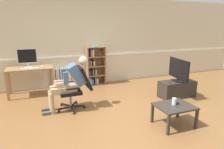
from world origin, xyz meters
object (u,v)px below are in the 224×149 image
Objects in this scene: person_seated at (69,82)px; tv_stand at (177,89)px; computer_desk at (30,72)px; drinking_glass at (174,101)px; bookshelf at (94,66)px; radiator at (62,78)px; office_chair at (77,86)px; spare_remote at (176,104)px; coffee_table at (174,108)px; imac_monitor at (27,57)px; computer_mouse at (42,67)px; tv_screen at (179,70)px; keyboard at (30,68)px.

person_seated is 1.25× the size of tv_stand.
computer_desk is 8.95× the size of drinking_glass.
bookshelf reaches higher than person_seated.
radiator is 0.83× the size of office_chair.
bookshelf reaches higher than office_chair.
spare_remote is at bearing 46.94° from office_chair.
radiator is 3.61m from coffee_table.
spare_remote is (2.59, -2.87, -0.63)m from imac_monitor.
tv_stand is 1.60m from spare_remote.
computer_mouse is 1.35m from person_seated.
computer_desk is 1.01m from radiator.
tv_stand is at bearing 84.27° from office_chair.
tv_screen reaches higher than computer_mouse.
tv_stand is at bearing -21.97° from keyboard.
office_chair is (-0.90, -1.65, -0.07)m from bookshelf.
computer_mouse is 1.43m from office_chair.
drinking_glass is (0.62, -3.10, -0.12)m from bookshelf.
computer_mouse is at bearing 155.94° from tv_stand.
bookshelf is 3.16m from drinking_glass.
office_chair is at bearing 90.00° from person_seated.
spare_remote is (-1.03, -1.21, 0.20)m from tv_stand.
bookshelf is 1.30× the size of tv_stand.
computer_mouse is at bearing -165.41° from bookshelf.
coffee_table is (2.50, -2.83, -0.29)m from computer_desk.
computer_mouse reaches higher than coffee_table.
computer_mouse is (0.31, -0.12, 0.13)m from computer_desk.
radiator is (0.56, 0.51, -0.47)m from computer_mouse.
tv_screen is at bearing -35.94° from radiator.
computer_mouse is (0.34, -0.20, -0.27)m from imac_monitor.
person_seated is (-1.07, -1.65, 0.05)m from bookshelf.
drinking_glass is at bearing 48.71° from person_seated.
radiator is 3.36m from tv_stand.
person_seated is 2.27m from spare_remote.
bookshelf is at bearing 101.22° from coffee_table.
computer_desk is 1.73× the size of coffee_table.
drinking_glass is at bearing -78.62° from bookshelf.
person_seated is at bearing -153.91° from spare_remote.
keyboard is 1.58m from office_chair.
bookshelf is 3.16m from spare_remote.
bookshelf reaches higher than tv_stand.
coffee_table is at bearing -131.09° from tv_stand.
tv_stand is at bearing 90.00° from tv_screen.
person_seated is 2.82m from tv_stand.
keyboard reaches higher than spare_remote.
keyboard is 4.28× the size of computer_mouse.
tv_screen reaches higher than coffee_table.
keyboard is 0.53× the size of radiator.
imac_monitor is 1.98m from bookshelf.
keyboard is (0.01, -0.14, 0.13)m from computer_desk.
computer_mouse is 0.11× the size of tv_screen.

